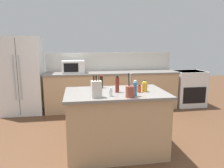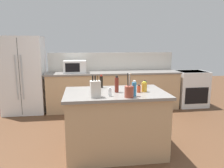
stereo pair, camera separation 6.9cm
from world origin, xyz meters
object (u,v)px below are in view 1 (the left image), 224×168
at_px(dish_soap_bottle, 135,89).
at_px(utensil_crock, 130,91).
at_px(salt_shaker, 111,92).
at_px(microwave, 73,67).
at_px(honey_jar, 145,87).
at_px(vinegar_bottle, 117,85).
at_px(knife_block, 96,89).
at_px(refrigerator, 22,75).
at_px(range_oven, 188,88).
at_px(spice_jar_paprika, 139,89).
at_px(spice_jar_oregano, 145,84).
at_px(soy_sauce_bottle, 101,82).

bearing_deg(dish_soap_bottle, utensil_crock, -143.41).
relative_size(dish_soap_bottle, salt_shaker, 1.79).
bearing_deg(microwave, honey_jar, -64.82).
relative_size(microwave, vinegar_bottle, 2.22).
xyz_separation_m(knife_block, dish_soap_bottle, (0.52, -0.01, -0.01)).
height_order(knife_block, honey_jar, knife_block).
relative_size(refrigerator, salt_shaker, 15.22).
relative_size(knife_block, salt_shaker, 2.46).
bearing_deg(honey_jar, range_oven, 49.39).
distance_m(refrigerator, vinegar_bottle, 2.95).
bearing_deg(vinegar_bottle, microwave, 106.38).
xyz_separation_m(dish_soap_bottle, spice_jar_paprika, (0.12, 0.21, -0.05)).
xyz_separation_m(refrigerator, honey_jar, (2.26, -2.31, 0.11)).
relative_size(refrigerator, spice_jar_oregano, 17.25).
bearing_deg(knife_block, soy_sauce_bottle, 70.94).
xyz_separation_m(refrigerator, dish_soap_bottle, (2.05, -2.55, 0.14)).
distance_m(soy_sauce_bottle, vinegar_bottle, 0.41).
xyz_separation_m(microwave, dish_soap_bottle, (0.85, -2.49, -0.05)).
bearing_deg(vinegar_bottle, salt_shaker, -119.74).
relative_size(soy_sauce_bottle, dish_soap_bottle, 0.97).
distance_m(utensil_crock, vinegar_bottle, 0.34).
bearing_deg(vinegar_bottle, refrigerator, 129.07).
distance_m(utensil_crock, soy_sauce_bottle, 0.75).
bearing_deg(knife_block, salt_shaker, 1.25).
height_order(refrigerator, spice_jar_oregano, refrigerator).
distance_m(range_oven, microwave, 3.06).
relative_size(knife_block, soy_sauce_bottle, 1.42).
relative_size(salt_shaker, spice_jar_paprika, 1.05).
xyz_separation_m(spice_jar_oregano, dish_soap_bottle, (-0.33, -0.60, 0.05)).
distance_m(range_oven, spice_jar_oregano, 2.68).
distance_m(range_oven, utensil_crock, 3.43).
distance_m(salt_shaker, spice_jar_paprika, 0.48).
bearing_deg(spice_jar_paprika, dish_soap_bottle, -120.34).
bearing_deg(salt_shaker, knife_block, -171.88).
distance_m(refrigerator, knife_block, 2.97).
height_order(vinegar_bottle, spice_jar_oregano, vinegar_bottle).
bearing_deg(range_oven, soy_sauce_bottle, -143.48).
distance_m(knife_block, soy_sauce_bottle, 0.63).
bearing_deg(honey_jar, vinegar_bottle, 176.95).
xyz_separation_m(soy_sauce_bottle, spice_jar_paprika, (0.51, -0.42, -0.04)).
bearing_deg(spice_jar_oregano, spice_jar_paprika, -117.99).
bearing_deg(spice_jar_oregano, knife_block, -145.09).
relative_size(knife_block, vinegar_bottle, 1.21).
bearing_deg(soy_sauce_bottle, spice_jar_paprika, -39.50).
bearing_deg(vinegar_bottle, soy_sauce_bottle, 117.86).
relative_size(refrigerator, spice_jar_paprika, 15.91).
distance_m(refrigerator, salt_shaker, 3.05).
xyz_separation_m(refrigerator, salt_shaker, (1.73, -2.51, 0.10)).
bearing_deg(soy_sauce_bottle, dish_soap_bottle, -58.21).
xyz_separation_m(range_oven, microwave, (-2.99, 0.00, 0.62)).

